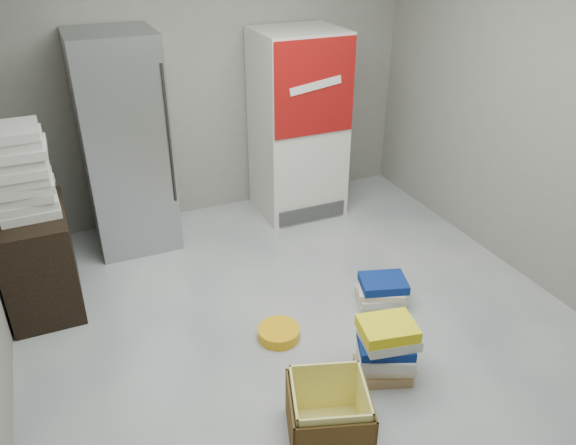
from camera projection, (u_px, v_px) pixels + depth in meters
The scene contains 10 objects.
ground at pixel (325, 354), 3.92m from camera, with size 5.00×5.00×0.00m, color beige.
room_shell at pixel (335, 102), 3.06m from camera, with size 4.04×5.04×2.82m.
steel_fridge at pixel (125, 144), 4.86m from camera, with size 0.70×0.72×1.90m.
coke_cooler at pixel (298, 125), 5.46m from camera, with size 0.80×0.73×1.80m.
wood_shelf at pixel (39, 260), 4.25m from camera, with size 0.50×0.80×0.80m, color black.
supply_box_stack at pixel (19, 171), 3.91m from camera, with size 0.44×0.44×0.65m.
phonebook_stack_main at pixel (386, 349), 3.64m from camera, with size 0.46×0.41×0.43m.
phonebook_stack_side at pixel (381, 292), 4.37m from camera, with size 0.44×0.40×0.23m.
cardboard_box at pixel (328, 417), 3.23m from camera, with size 0.58×0.58×0.37m.
bucket_lid at pixel (279, 333), 4.05m from camera, with size 0.31×0.31×0.08m, color #F3A911.
Camera 1 is at (-1.43, -2.65, 2.69)m, focal length 35.00 mm.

